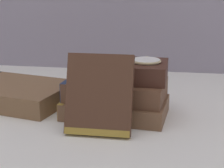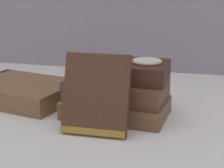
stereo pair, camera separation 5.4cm
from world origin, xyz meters
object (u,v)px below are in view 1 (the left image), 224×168
book_flat_top (120,70)px  book_side_left (15,93)px  book_flat_middle (113,89)px  book_flat_bottom (113,107)px  book_leaning_front (99,98)px  pocket_watch (146,61)px  reading_glasses (106,94)px

book_flat_top → book_side_left: size_ratio=0.69×
book_flat_middle → book_side_left: (-0.23, 0.04, -0.03)m
book_flat_bottom → book_flat_middle: size_ratio=1.04×
book_flat_bottom → book_leaning_front: (-0.01, -0.09, 0.05)m
book_flat_bottom → book_side_left: bearing=173.7°
book_flat_bottom → book_flat_top: bearing=50.8°
pocket_watch → book_side_left: bearing=173.6°
book_side_left → book_leaning_front: (0.22, -0.14, 0.05)m
book_flat_bottom → book_side_left: book_side_left is taller
book_flat_top → book_side_left: book_flat_top is taller
book_flat_middle → pocket_watch: size_ratio=3.23×
book_flat_bottom → reading_glasses: bearing=111.0°
book_flat_middle → book_side_left: size_ratio=0.78×
book_flat_middle → book_leaning_front: (-0.01, -0.10, 0.01)m
book_flat_bottom → book_side_left: 0.24m
book_flat_bottom → book_side_left: (-0.23, 0.05, 0.00)m
book_flat_bottom → book_leaning_front: bearing=-90.7°
book_flat_middle → pocket_watch: pocket_watch is taller
book_flat_middle → reading_glasses: book_flat_middle is taller
book_flat_bottom → book_flat_top: (0.01, 0.01, 0.08)m
book_flat_bottom → pocket_watch: bearing=16.9°
pocket_watch → book_flat_bottom: bearing=-168.2°
book_flat_top → reading_glasses: bearing=114.3°
book_leaning_front → pocket_watch: 0.14m
pocket_watch → reading_glasses: size_ratio=0.55×
book_side_left → book_flat_middle: bearing=2.5°
reading_glasses → pocket_watch: bearing=-70.8°
book_leaning_front → pocket_watch: (0.07, 0.11, 0.05)m
book_flat_middle → book_side_left: bearing=175.2°
book_flat_top → book_leaning_front: (-0.02, -0.11, -0.03)m
book_side_left → pocket_watch: (0.30, -0.03, 0.09)m
pocket_watch → reading_glasses: bearing=130.4°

